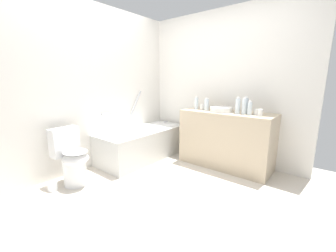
# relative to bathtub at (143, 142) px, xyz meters

# --- Properties ---
(ground_plane) EXTENTS (4.18, 4.18, 0.00)m
(ground_plane) POSITION_rel_bathtub_xyz_m (-0.77, -0.91, -0.27)
(ground_plane) COLOR beige
(wall_back_tiled) EXTENTS (3.58, 0.10, 2.39)m
(wall_back_tiled) POSITION_rel_bathtub_xyz_m (-0.77, 0.38, 0.93)
(wall_back_tiled) COLOR silver
(wall_back_tiled) RESTS_ON ground_plane
(wall_right_mirror) EXTENTS (0.10, 2.89, 2.39)m
(wall_right_mirror) POSITION_rel_bathtub_xyz_m (0.87, -0.91, 0.93)
(wall_right_mirror) COLOR silver
(wall_right_mirror) RESTS_ON ground_plane
(bathtub) EXTENTS (1.57, 0.67, 1.12)m
(bathtub) POSITION_rel_bathtub_xyz_m (0.00, 0.00, 0.00)
(bathtub) COLOR silver
(bathtub) RESTS_ON ground_plane
(toilet) EXTENTS (0.35, 0.49, 0.73)m
(toilet) POSITION_rel_bathtub_xyz_m (-1.23, 0.01, 0.07)
(toilet) COLOR white
(toilet) RESTS_ON ground_plane
(vanity_counter) EXTENTS (0.54, 1.35, 0.85)m
(vanity_counter) POSITION_rel_bathtub_xyz_m (0.55, -1.24, 0.16)
(vanity_counter) COLOR tan
(vanity_counter) RESTS_ON ground_plane
(sink_basin) EXTENTS (0.32, 0.32, 0.07)m
(sink_basin) POSITION_rel_bathtub_xyz_m (0.50, -1.16, 0.61)
(sink_basin) COLOR white
(sink_basin) RESTS_ON vanity_counter
(sink_faucet) EXTENTS (0.13, 0.15, 0.07)m
(sink_faucet) POSITION_rel_bathtub_xyz_m (0.69, -1.16, 0.61)
(sink_faucet) COLOR #A5A5AA
(sink_faucet) RESTS_ON vanity_counter
(water_bottle_0) EXTENTS (0.06, 0.06, 0.23)m
(water_bottle_0) POSITION_rel_bathtub_xyz_m (0.47, -1.51, 0.69)
(water_bottle_0) COLOR silver
(water_bottle_0) RESTS_ON vanity_counter
(water_bottle_1) EXTENTS (0.07, 0.07, 0.24)m
(water_bottle_1) POSITION_rel_bathtub_xyz_m (0.55, -1.50, 0.69)
(water_bottle_1) COLOR silver
(water_bottle_1) RESTS_ON vanity_counter
(water_bottle_2) EXTENTS (0.06, 0.06, 0.21)m
(water_bottle_2) POSITION_rel_bathtub_xyz_m (0.51, -0.72, 0.67)
(water_bottle_2) COLOR silver
(water_bottle_2) RESTS_ON vanity_counter
(water_bottle_3) EXTENTS (0.07, 0.07, 0.19)m
(water_bottle_3) POSITION_rel_bathtub_xyz_m (0.51, -0.90, 0.67)
(water_bottle_3) COLOR silver
(water_bottle_3) RESTS_ON vanity_counter
(water_bottle_4) EXTENTS (0.06, 0.06, 0.19)m
(water_bottle_4) POSITION_rel_bathtub_xyz_m (0.47, -1.58, 0.67)
(water_bottle_4) COLOR silver
(water_bottle_4) RESTS_ON vanity_counter
(water_bottle_5) EXTENTS (0.06, 0.06, 0.23)m
(water_bottle_5) POSITION_rel_bathtub_xyz_m (0.47, -1.41, 0.69)
(water_bottle_5) COLOR silver
(water_bottle_5) RESTS_ON vanity_counter
(drinking_glass_0) EXTENTS (0.06, 0.06, 0.09)m
(drinking_glass_0) POSITION_rel_bathtub_xyz_m (0.46, -1.73, 0.62)
(drinking_glass_0) COLOR white
(drinking_glass_0) RESTS_ON vanity_counter
(drinking_glass_1) EXTENTS (0.08, 0.08, 0.09)m
(drinking_glass_1) POSITION_rel_bathtub_xyz_m (0.54, -0.82, 0.62)
(drinking_glass_1) COLOR white
(drinking_glass_1) RESTS_ON vanity_counter
(drinking_glass_2) EXTENTS (0.08, 0.08, 0.08)m
(drinking_glass_2) POSITION_rel_bathtub_xyz_m (0.53, -1.66, 0.62)
(drinking_glass_2) COLOR white
(drinking_glass_2) RESTS_ON vanity_counter
(toilet_paper_roll) EXTENTS (0.11, 0.11, 0.10)m
(toilet_paper_roll) POSITION_rel_bathtub_xyz_m (-1.49, 0.05, -0.22)
(toilet_paper_roll) COLOR white
(toilet_paper_roll) RESTS_ON ground_plane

